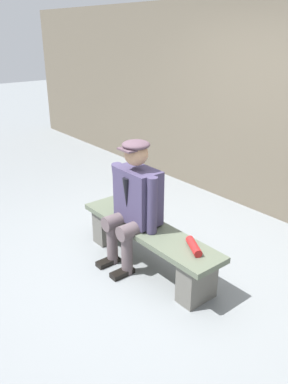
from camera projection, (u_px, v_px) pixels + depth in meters
name	position (u px, v px, depth m)	size (l,w,h in m)	color
ground_plane	(148.00, 266.00, 3.89)	(30.00, 30.00, 0.00)	gray
bench	(148.00, 241.00, 3.78)	(1.70, 0.39, 0.43)	#565F4C
seated_man	(134.00, 199.00, 3.70)	(0.62, 0.55, 1.27)	#3F3757
rolled_magazine	(194.00, 246.00, 3.33)	(0.07, 0.07, 0.26)	#B21E1E
stadium_wall	(281.00, 112.00, 4.57)	(12.00, 0.24, 2.58)	#635A4B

